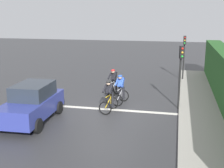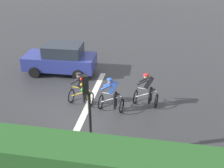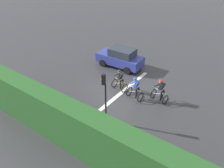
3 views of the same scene
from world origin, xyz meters
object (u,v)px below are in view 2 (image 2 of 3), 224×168
object	(u,v)px
car_navy	(61,59)
traffic_light_near_crossing	(88,105)
cyclist_lead	(147,90)
cyclist_second	(112,95)
cyclist_mid	(81,89)

from	to	relation	value
car_navy	traffic_light_near_crossing	size ratio (longest dim) A/B	1.24
cyclist_lead	traffic_light_near_crossing	xyz separation A→B (m)	(3.93, -1.80, 1.43)
car_navy	traffic_light_near_crossing	distance (m)	7.62
cyclist_second	traffic_light_near_crossing	distance (m)	3.51
cyclist_second	cyclist_mid	world-z (taller)	same
cyclist_lead	cyclist_mid	xyz separation A→B (m)	(0.43, -3.07, 0.00)
cyclist_second	cyclist_mid	distance (m)	1.55
cyclist_lead	car_navy	size ratio (longest dim) A/B	0.40
car_navy	traffic_light_near_crossing	world-z (taller)	traffic_light_near_crossing
cyclist_lead	cyclist_second	distance (m)	1.71
cyclist_lead	cyclist_mid	distance (m)	3.10
cyclist_lead	traffic_light_near_crossing	world-z (taller)	traffic_light_near_crossing
cyclist_second	car_navy	distance (m)	5.04
cyclist_mid	traffic_light_near_crossing	distance (m)	3.99
cyclist_mid	car_navy	xyz separation A→B (m)	(-3.19, -2.11, 0.08)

